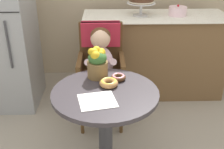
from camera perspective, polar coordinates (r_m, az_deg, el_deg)
The scene contains 9 objects.
cafe_table at distance 1.96m, azimuth -1.37°, elevation -8.85°, with size 0.72×0.72×0.72m.
wicker_chair at distance 2.57m, azimuth -2.27°, elevation 3.42°, with size 0.42×0.45×0.95m.
seated_child at distance 2.41m, azimuth -2.32°, elevation 2.83°, with size 0.27×0.32×0.73m.
paper_napkin at distance 1.74m, azimuth -3.05°, elevation -5.40°, with size 0.23×0.21×0.00m, color white.
donut_front at distance 1.99m, azimuth 1.32°, elevation -0.54°, with size 0.11×0.11×0.04m.
donut_mid at distance 1.90m, azimuth -0.67°, elevation -1.69°, with size 0.13×0.13×0.04m.
flower_vase at distance 1.99m, azimuth -3.04°, elevation 2.58°, with size 0.15×0.15×0.23m.
display_counter at distance 3.18m, azimuth 8.53°, elevation 4.11°, with size 1.56×0.62×0.90m.
round_layer_cake at distance 3.08m, azimuth 13.36°, elevation 12.59°, with size 0.19×0.19×0.12m.
Camera 1 is at (0.01, -1.61, 1.63)m, focal length 44.41 mm.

